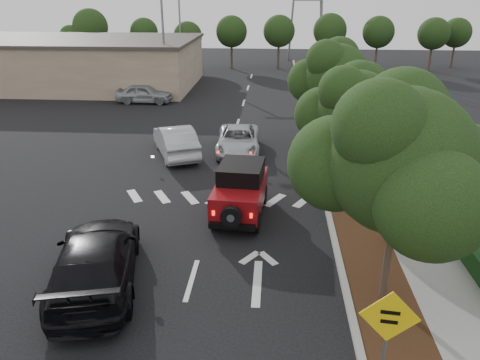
# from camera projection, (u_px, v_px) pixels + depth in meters

# --- Properties ---
(ground) EXTENTS (120.00, 120.00, 0.00)m
(ground) POSITION_uv_depth(u_px,v_px,m) (192.00, 280.00, 14.24)
(ground) COLOR black
(ground) RESTS_ON ground
(curb) EXTENTS (0.20, 70.00, 0.15)m
(curb) POSITION_uv_depth(u_px,v_px,m) (315.00, 153.00, 24.98)
(curb) COLOR #9E9B93
(curb) RESTS_ON ground
(planting_strip) EXTENTS (1.80, 70.00, 0.12)m
(planting_strip) POSITION_uv_depth(u_px,v_px,m) (333.00, 154.00, 24.92)
(planting_strip) COLOR black
(planting_strip) RESTS_ON ground
(sidewalk) EXTENTS (2.00, 70.00, 0.12)m
(sidewalk) POSITION_uv_depth(u_px,v_px,m) (370.00, 155.00, 24.79)
(sidewalk) COLOR gray
(sidewalk) RESTS_ON ground
(hedge) EXTENTS (0.80, 70.00, 0.80)m
(hedge) POSITION_uv_depth(u_px,v_px,m) (397.00, 149.00, 24.56)
(hedge) COLOR black
(hedge) RESTS_ON ground
(commercial_building) EXTENTS (22.00, 12.00, 4.00)m
(commercial_building) POSITION_uv_depth(u_px,v_px,m) (72.00, 63.00, 42.26)
(commercial_building) COLOR gray
(commercial_building) RESTS_ON ground
(transmission_tower) EXTENTS (7.00, 4.00, 28.00)m
(transmission_tower) POSITION_uv_depth(u_px,v_px,m) (304.00, 60.00, 58.14)
(transmission_tower) COLOR slate
(transmission_tower) RESTS_ON ground
(street_tree_near) EXTENTS (3.80, 3.80, 5.92)m
(street_tree_near) POSITION_uv_depth(u_px,v_px,m) (382.00, 298.00, 13.40)
(street_tree_near) COLOR black
(street_tree_near) RESTS_ON ground
(street_tree_mid) EXTENTS (3.20, 3.20, 5.32)m
(street_tree_mid) POSITION_uv_depth(u_px,v_px,m) (348.00, 198.00, 19.86)
(street_tree_mid) COLOR black
(street_tree_mid) RESTS_ON ground
(street_tree_far) EXTENTS (3.40, 3.40, 5.62)m
(street_tree_far) POSITION_uv_depth(u_px,v_px,m) (331.00, 149.00, 25.86)
(street_tree_far) COLOR black
(street_tree_far) RESTS_ON ground
(light_pole_a) EXTENTS (2.00, 0.22, 9.00)m
(light_pole_a) POSITION_uv_depth(u_px,v_px,m) (167.00, 96.00, 38.68)
(light_pole_a) COLOR slate
(light_pole_a) RESTS_ON ground
(light_pole_b) EXTENTS (2.00, 0.22, 9.00)m
(light_pole_b) POSITION_uv_depth(u_px,v_px,m) (182.00, 72.00, 49.82)
(light_pole_b) COLOR slate
(light_pole_b) RESTS_ON ground
(red_jeep) EXTENTS (2.06, 4.09, 2.04)m
(red_jeep) POSITION_uv_depth(u_px,v_px,m) (241.00, 189.00, 18.11)
(red_jeep) COLOR black
(red_jeep) RESTS_ON ground
(silver_suv_ahead) EXTENTS (2.44, 4.95, 1.35)m
(silver_suv_ahead) POSITION_uv_depth(u_px,v_px,m) (238.00, 140.00, 25.16)
(silver_suv_ahead) COLOR #B9BDC1
(silver_suv_ahead) RESTS_ON ground
(black_suv_oncoming) EXTENTS (3.56, 6.11, 1.66)m
(black_suv_oncoming) POSITION_uv_depth(u_px,v_px,m) (96.00, 260.00, 13.74)
(black_suv_oncoming) COLOR black
(black_suv_oncoming) RESTS_ON ground
(silver_sedan_oncoming) EXTENTS (3.41, 5.13, 1.60)m
(silver_sedan_oncoming) POSITION_uv_depth(u_px,v_px,m) (176.00, 140.00, 24.69)
(silver_sedan_oncoming) COLOR #B6B7BE
(silver_sedan_oncoming) RESTS_ON ground
(parked_suv) EXTENTS (4.25, 1.73, 1.44)m
(parked_suv) POSITION_uv_depth(u_px,v_px,m) (144.00, 94.00, 36.12)
(parked_suv) COLOR #989BA0
(parked_suv) RESTS_ON ground
(speed_hump_sign) EXTENTS (1.21, 0.17, 2.58)m
(speed_hump_sign) POSITION_uv_depth(u_px,v_px,m) (388.00, 329.00, 9.53)
(speed_hump_sign) COLOR slate
(speed_hump_sign) RESTS_ON ground
(terracotta_planter) EXTENTS (0.69, 0.69, 1.20)m
(terracotta_planter) POSITION_uv_depth(u_px,v_px,m) (400.00, 225.00, 15.81)
(terracotta_planter) COLOR brown
(terracotta_planter) RESTS_ON ground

